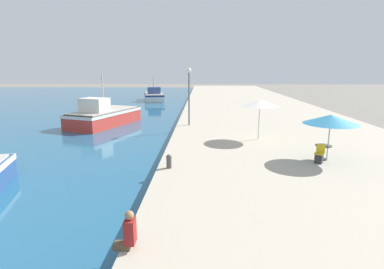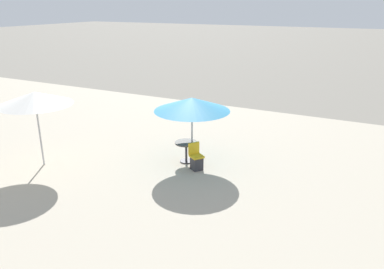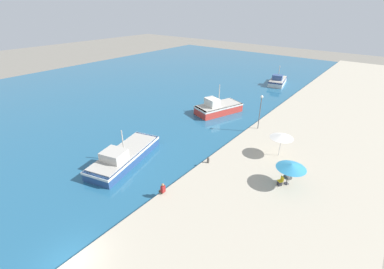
# 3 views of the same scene
# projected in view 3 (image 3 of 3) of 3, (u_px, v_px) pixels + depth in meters

# --- Properties ---
(ground_plane) EXTENTS (200.00, 200.00, 0.00)m
(ground_plane) POSITION_uv_depth(u_px,v_px,m) (70.00, 266.00, 16.80)
(ground_plane) COLOR slate
(water_basin) EXTENTS (56.00, 90.00, 0.04)m
(water_basin) POSITION_uv_depth(u_px,v_px,m) (161.00, 79.00, 58.03)
(water_basin) COLOR #235B7F
(water_basin) RESTS_ON ground_plane
(quay_promenade) EXTENTS (16.00, 90.00, 0.53)m
(quay_promenade) POSITION_uv_depth(u_px,v_px,m) (334.00, 117.00, 38.09)
(quay_promenade) COLOR #B2A893
(quay_promenade) RESTS_ON ground_plane
(fishing_boat_near) EXTENTS (5.57, 9.84, 3.68)m
(fishing_boat_near) POSITION_uv_depth(u_px,v_px,m) (124.00, 156.00, 27.43)
(fishing_boat_near) COLOR navy
(fishing_boat_near) RESTS_ON water_basin
(fishing_boat_mid) EXTENTS (5.45, 7.85, 4.48)m
(fishing_boat_mid) POSITION_uv_depth(u_px,v_px,m) (218.00, 107.00, 39.63)
(fishing_boat_mid) COLOR red
(fishing_boat_mid) RESTS_ON water_basin
(fishing_boat_far) EXTENTS (4.12, 6.93, 3.84)m
(fishing_boat_far) POSITION_uv_depth(u_px,v_px,m) (278.00, 81.00, 53.64)
(fishing_boat_far) COLOR silver
(fishing_boat_far) RESTS_ON water_basin
(cafe_umbrella_pink) EXTENTS (2.61, 2.61, 2.32)m
(cafe_umbrella_pink) POSITION_uv_depth(u_px,v_px,m) (291.00, 166.00, 22.43)
(cafe_umbrella_pink) COLOR #B7B7B7
(cafe_umbrella_pink) RESTS_ON quay_promenade
(cafe_umbrella_white) EXTENTS (2.43, 2.43, 2.59)m
(cafe_umbrella_white) POSITION_uv_depth(u_px,v_px,m) (282.00, 136.00, 26.87)
(cafe_umbrella_white) COLOR #B7B7B7
(cafe_umbrella_white) RESTS_ON quay_promenade
(cafe_table) EXTENTS (0.80, 0.80, 0.74)m
(cafe_table) POSITION_uv_depth(u_px,v_px,m) (287.00, 179.00, 23.33)
(cafe_table) COLOR #333338
(cafe_table) RESTS_ON quay_promenade
(cafe_chair_left) EXTENTS (0.57, 0.58, 0.91)m
(cafe_chair_left) POSITION_uv_depth(u_px,v_px,m) (280.00, 182.00, 23.24)
(cafe_chair_left) COLOR #2D2D33
(cafe_chair_left) RESTS_ON quay_promenade
(person_at_quay) EXTENTS (0.57, 0.36, 1.05)m
(person_at_quay) POSITION_uv_depth(u_px,v_px,m) (163.00, 189.00, 22.19)
(person_at_quay) COLOR brown
(person_at_quay) RESTS_ON quay_promenade
(mooring_bollard) EXTENTS (0.26, 0.26, 0.65)m
(mooring_bollard) POSITION_uv_depth(u_px,v_px,m) (208.00, 160.00, 26.51)
(mooring_bollard) COLOR #4C4742
(mooring_bollard) RESTS_ON quay_promenade
(lamppost) EXTENTS (0.36, 0.36, 4.56)m
(lamppost) POSITION_uv_depth(u_px,v_px,m) (261.00, 106.00, 32.52)
(lamppost) COLOR #565B60
(lamppost) RESTS_ON quay_promenade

